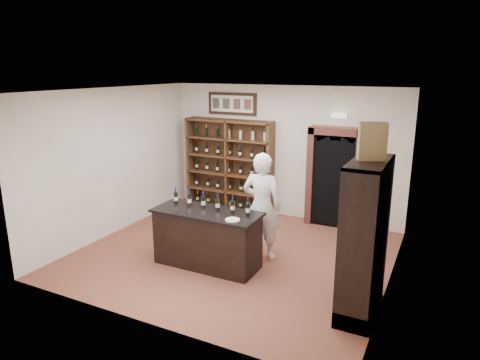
% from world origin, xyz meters
% --- Properties ---
extents(floor, '(5.50, 5.50, 0.00)m').
position_xyz_m(floor, '(0.00, 0.00, 0.00)').
color(floor, brown).
rests_on(floor, ground).
extents(ceiling, '(5.50, 5.50, 0.00)m').
position_xyz_m(ceiling, '(0.00, 0.00, 3.00)').
color(ceiling, white).
rests_on(ceiling, wall_back).
extents(wall_back, '(5.50, 0.04, 3.00)m').
position_xyz_m(wall_back, '(0.00, 2.50, 1.50)').
color(wall_back, white).
rests_on(wall_back, ground).
extents(wall_left, '(0.04, 5.00, 3.00)m').
position_xyz_m(wall_left, '(-2.75, 0.00, 1.50)').
color(wall_left, white).
rests_on(wall_left, ground).
extents(wall_right, '(0.04, 5.00, 3.00)m').
position_xyz_m(wall_right, '(2.75, 0.00, 1.50)').
color(wall_right, white).
rests_on(wall_right, ground).
extents(wine_shelf, '(2.20, 0.38, 2.20)m').
position_xyz_m(wine_shelf, '(-1.30, 2.33, 1.10)').
color(wine_shelf, '#522B1C').
rests_on(wine_shelf, ground).
extents(framed_picture, '(1.25, 0.04, 0.52)m').
position_xyz_m(framed_picture, '(-1.30, 2.47, 2.55)').
color(framed_picture, black).
rests_on(framed_picture, wall_back).
extents(arched_doorway, '(1.17, 0.35, 2.17)m').
position_xyz_m(arched_doorway, '(1.25, 2.33, 1.14)').
color(arched_doorway, black).
rests_on(arched_doorway, ground).
extents(emergency_light, '(0.30, 0.10, 0.10)m').
position_xyz_m(emergency_light, '(1.25, 2.42, 2.40)').
color(emergency_light, white).
rests_on(emergency_light, wall_back).
extents(tasting_counter, '(1.88, 0.78, 1.00)m').
position_xyz_m(tasting_counter, '(-0.20, -0.60, 0.49)').
color(tasting_counter, black).
rests_on(tasting_counter, ground).
extents(counter_bottle_0, '(0.07, 0.07, 0.30)m').
position_xyz_m(counter_bottle_0, '(-0.92, -0.47, 1.11)').
color(counter_bottle_0, black).
rests_on(counter_bottle_0, tasting_counter).
extents(counter_bottle_1, '(0.07, 0.07, 0.30)m').
position_xyz_m(counter_bottle_1, '(-0.63, -0.47, 1.11)').
color(counter_bottle_1, black).
rests_on(counter_bottle_1, tasting_counter).
extents(counter_bottle_2, '(0.07, 0.07, 0.30)m').
position_xyz_m(counter_bottle_2, '(-0.34, -0.47, 1.11)').
color(counter_bottle_2, black).
rests_on(counter_bottle_2, tasting_counter).
extents(counter_bottle_3, '(0.07, 0.07, 0.30)m').
position_xyz_m(counter_bottle_3, '(-0.06, -0.47, 1.11)').
color(counter_bottle_3, black).
rests_on(counter_bottle_3, tasting_counter).
extents(counter_bottle_4, '(0.07, 0.07, 0.30)m').
position_xyz_m(counter_bottle_4, '(0.23, -0.47, 1.11)').
color(counter_bottle_4, black).
rests_on(counter_bottle_4, tasting_counter).
extents(counter_bottle_5, '(0.07, 0.07, 0.30)m').
position_xyz_m(counter_bottle_5, '(0.52, -0.47, 1.11)').
color(counter_bottle_5, black).
rests_on(counter_bottle_5, tasting_counter).
extents(side_cabinet, '(0.48, 1.20, 2.20)m').
position_xyz_m(side_cabinet, '(2.52, -0.90, 0.75)').
color(side_cabinet, black).
rests_on(side_cabinet, ground).
extents(shopkeeper, '(0.75, 0.52, 1.95)m').
position_xyz_m(shopkeeper, '(0.51, 0.13, 0.98)').
color(shopkeeper, white).
rests_on(shopkeeper, ground).
extents(plate, '(0.24, 0.24, 0.02)m').
position_xyz_m(plate, '(0.41, -0.81, 1.01)').
color(plate, silver).
rests_on(plate, tasting_counter).
extents(wine_crate, '(0.38, 0.27, 0.50)m').
position_xyz_m(wine_crate, '(2.49, -0.87, 2.45)').
color(wine_crate, tan).
rests_on(wine_crate, side_cabinet).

